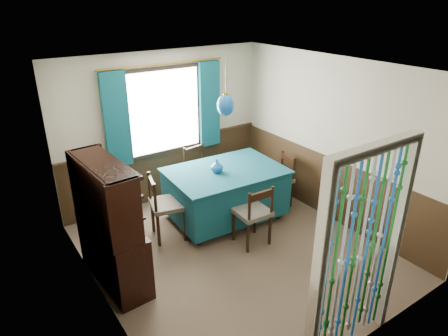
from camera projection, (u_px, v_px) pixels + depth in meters
floor at (234, 251)px, 5.55m from camera, size 4.00×4.00×0.00m
ceiling at (237, 68)px, 4.54m from camera, size 4.00×4.00×0.00m
wall_back at (164, 128)px, 6.56m from camera, size 3.60×0.00×3.60m
wall_front at (368, 244)px, 3.53m from camera, size 3.60×0.00×3.60m
wall_left at (94, 208)px, 4.11m from camera, size 0.00×4.00×4.00m
wall_right at (333, 141)px, 5.97m from camera, size 0.00×4.00×4.00m
wainscot_back at (167, 170)px, 6.85m from camera, size 3.60×0.00×3.60m
wainscot_front at (355, 308)px, 3.84m from camera, size 3.60×0.00×3.60m
wainscot_left at (104, 267)px, 4.42m from camera, size 0.00×4.00×4.00m
wainscot_right at (327, 187)px, 6.27m from camera, size 0.00×4.00×4.00m
window at (165, 111)px, 6.40m from camera, size 1.32×0.12×1.42m
doorway at (359, 259)px, 3.66m from camera, size 1.16×0.12×2.18m
dining_table at (226, 191)px, 6.17m from camera, size 1.79×1.29×0.84m
chair_near at (254, 213)px, 5.53m from camera, size 0.47×0.45×0.92m
chair_far at (200, 172)px, 6.79m from camera, size 0.51×0.50×0.94m
chair_left at (165, 205)px, 5.68m from camera, size 0.56×0.58×0.98m
chair_right at (279, 178)px, 6.62m from camera, size 0.48×0.50×0.87m
sideboard at (112, 242)px, 4.77m from camera, size 0.51×1.24×1.59m
pendant_lamp at (226, 105)px, 5.62m from camera, size 0.25×0.25×0.81m
vase_table at (217, 167)px, 5.92m from camera, size 0.22×0.22×0.18m
bowl_shelf at (121, 210)px, 4.35m from camera, size 0.29×0.29×0.06m
vase_sideboard at (106, 207)px, 4.87m from camera, size 0.21×0.21×0.20m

